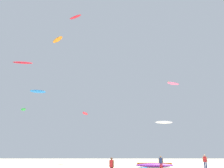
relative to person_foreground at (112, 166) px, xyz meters
The scene contains 12 objects.
person_foreground is the anchor object (origin of this frame).
person_midground 15.07m from the person_foreground, 37.75° to the left, with size 0.58×0.41×1.79m.
person_left 8.88m from the person_foreground, 49.51° to the left, with size 0.51×0.38×1.66m.
kite_grounded_far 14.13m from the person_foreground, 64.60° to the left, with size 5.41×1.91×0.62m.
kite_aloft_0 37.76m from the person_foreground, 69.65° to the left, with size 4.56×1.94×0.77m.
kite_aloft_1 35.98m from the person_foreground, 124.78° to the left, with size 2.23×2.45×0.61m.
kite_aloft_2 26.16m from the person_foreground, 102.57° to the left, with size 1.17×3.09×0.36m.
kite_aloft_3 30.17m from the person_foreground, 123.20° to the left, with size 3.22×1.82×0.69m.
kite_aloft_4 23.20m from the person_foreground, 140.19° to the left, with size 3.11×1.34×0.71m.
kite_aloft_5 29.70m from the person_foreground, 114.29° to the left, with size 2.66×2.10×0.42m.
kite_aloft_6 35.50m from the person_foreground, 117.33° to the left, with size 3.31×3.57×0.38m.
kite_aloft_7 29.00m from the person_foreground, 60.78° to the left, with size 3.04×2.18×0.48m.
Camera 1 is at (0.06, -15.15, 2.14)m, focal length 36.02 mm.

